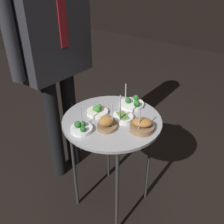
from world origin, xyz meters
name	(u,v)px	position (x,y,z in m)	size (l,w,h in m)	color
ground_plane	(112,200)	(0.00, 0.00, 0.00)	(8.00, 8.00, 0.00)	black
serving_cart	(112,128)	(0.00, 0.00, 0.67)	(0.60, 0.60, 0.73)	#939399
bowl_broccoli_front_center	(97,111)	(-0.01, 0.11, 0.75)	(0.13, 0.13, 0.06)	silver
bowl_broccoli_center	(132,103)	(0.21, -0.01, 0.75)	(0.16, 0.16, 0.16)	white
bowl_broccoli_front_right	(81,128)	(-0.20, 0.06, 0.75)	(0.13, 0.13, 0.14)	silver
bowl_asparagus_near_rim	(122,117)	(0.04, -0.05, 0.75)	(0.13, 0.13, 0.18)	white
bowl_roast_back_left	(142,125)	(0.01, -0.20, 0.76)	(0.14, 0.14, 0.17)	brown
bowl_roast_mid_right	(107,123)	(-0.09, -0.04, 0.77)	(0.11, 0.11, 0.17)	brown
waiter_figure	(52,38)	(0.04, 0.53, 1.12)	(0.65, 0.25, 1.77)	black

